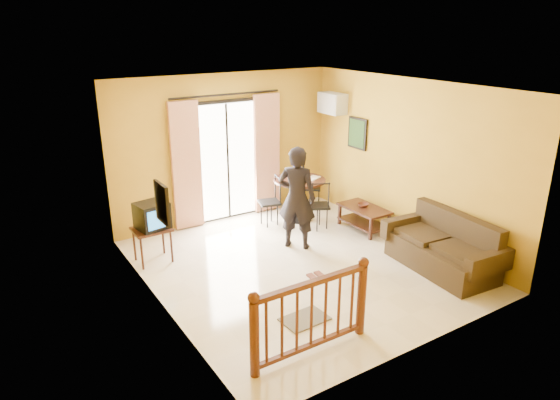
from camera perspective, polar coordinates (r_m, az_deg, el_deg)
ground at (r=8.02m, az=2.24°, el=-7.49°), size 5.00×5.00×0.00m
room_shell at (r=7.40m, az=2.41°, el=4.34°), size 5.00×5.00×5.00m
balcony_door at (r=9.56m, az=-5.99°, el=4.57°), size 2.25×0.14×2.46m
tv_table at (r=8.20m, az=-14.46°, el=-3.63°), size 0.58×0.48×0.58m
television at (r=8.10m, az=-14.41°, el=-1.73°), size 0.53×0.50×0.42m
picture_left at (r=6.31m, az=-13.31°, el=-0.37°), size 0.05×0.42×0.52m
dining_table at (r=9.58m, az=2.25°, el=1.43°), size 1.00×1.00×0.83m
water_jug at (r=9.60m, az=1.98°, el=3.43°), size 0.15×0.15×0.29m
serving_tray at (r=9.59m, az=3.81°, el=2.54°), size 0.33×0.27×0.02m
dining_chairs at (r=9.80m, az=2.26°, el=-2.27°), size 1.73×1.51×0.95m
air_conditioner at (r=10.06m, az=5.98°, el=10.94°), size 0.31×0.60×0.40m
botanical_print at (r=9.74m, az=8.83°, el=7.54°), size 0.05×0.50×0.60m
coffee_table at (r=9.38m, az=9.57°, el=-1.66°), size 0.55×0.98×0.44m
bowl at (r=9.34m, az=9.48°, el=-0.59°), size 0.24×0.24×0.06m
sofa at (r=8.21m, az=18.25°, el=-5.34°), size 0.98×1.88×0.87m
standing_person at (r=8.34m, az=1.93°, el=0.24°), size 0.75×0.76×1.77m
stair_balustrade at (r=5.81m, az=3.63°, el=-12.52°), size 1.63×0.13×1.04m
doormat at (r=6.68m, az=2.84°, el=-13.43°), size 0.62×0.43×0.02m
sandals at (r=7.68m, az=4.21°, el=-8.70°), size 0.27×0.26×0.03m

